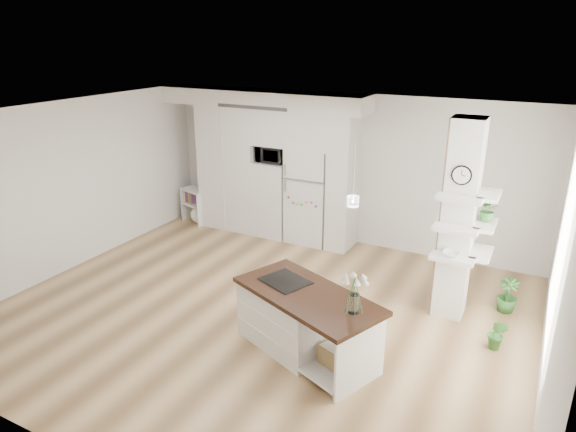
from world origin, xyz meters
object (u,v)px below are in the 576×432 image
at_px(refrigerator, 310,195).
at_px(bookshelf, 197,208).
at_px(floor_plant_a, 498,334).
at_px(kitchen_island, 296,316).

relative_size(refrigerator, bookshelf, 2.53).
xyz_separation_m(bookshelf, floor_plant_a, (5.97, -1.93, -0.09)).
height_order(kitchen_island, bookshelf, kitchen_island).
xyz_separation_m(refrigerator, floor_plant_a, (3.52, -2.13, -0.66)).
bearing_deg(floor_plant_a, kitchen_island, -154.20).
bearing_deg(refrigerator, floor_plant_a, -31.09).
relative_size(bookshelf, floor_plant_a, 1.60).
relative_size(kitchen_island, floor_plant_a, 4.61).
bearing_deg(refrigerator, bookshelf, -175.53).
xyz_separation_m(kitchen_island, floor_plant_a, (2.20, 1.06, -0.21)).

